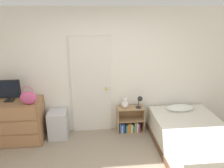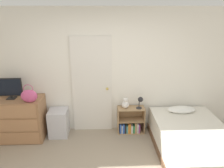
# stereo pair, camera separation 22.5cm
# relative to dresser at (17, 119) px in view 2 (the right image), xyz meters

# --- Properties ---
(wall_back) EXTENTS (10.00, 0.06, 2.55)m
(wall_back) POSITION_rel_dresser_xyz_m (1.69, 0.33, 0.85)
(wall_back) COLOR white
(wall_back) RESTS_ON ground_plane
(door_closed) EXTENTS (0.81, 0.09, 2.01)m
(door_closed) POSITION_rel_dresser_xyz_m (1.50, 0.27, 0.58)
(door_closed) COLOR silver
(door_closed) RESTS_ON ground_plane
(dresser) EXTENTS (1.06, 0.56, 0.86)m
(dresser) POSITION_rel_dresser_xyz_m (0.00, 0.00, 0.00)
(dresser) COLOR #996B47
(dresser) RESTS_ON ground_plane
(tv) EXTENTS (0.46, 0.16, 0.41)m
(tv) POSITION_rel_dresser_xyz_m (-0.05, 0.03, 0.64)
(tv) COLOR black
(tv) RESTS_ON dresser
(handbag) EXTENTS (0.30, 0.14, 0.35)m
(handbag) POSITION_rel_dresser_xyz_m (0.36, -0.17, 0.56)
(handbag) COLOR #C64C7F
(handbag) RESTS_ON dresser
(storage_bin) EXTENTS (0.38, 0.39, 0.56)m
(storage_bin) POSITION_rel_dresser_xyz_m (0.80, 0.08, -0.15)
(storage_bin) COLOR silver
(storage_bin) RESTS_ON ground_plane
(bookshelf) EXTENTS (0.56, 0.27, 0.56)m
(bookshelf) POSITION_rel_dresser_xyz_m (2.29, 0.14, -0.23)
(bookshelf) COLOR tan
(bookshelf) RESTS_ON ground_plane
(teddy_bear) EXTENTS (0.15, 0.15, 0.23)m
(teddy_bear) POSITION_rel_dresser_xyz_m (2.18, 0.14, 0.23)
(teddy_bear) COLOR silver
(teddy_bear) RESTS_ON bookshelf
(desk_lamp) EXTENTS (0.13, 0.13, 0.26)m
(desk_lamp) POSITION_rel_dresser_xyz_m (2.48, 0.10, 0.31)
(desk_lamp) COLOR #262628
(desk_lamp) RESTS_ON bookshelf
(bed) EXTENTS (1.25, 1.93, 0.62)m
(bed) POSITION_rel_dresser_xyz_m (3.31, -0.68, -0.17)
(bed) COLOR brown
(bed) RESTS_ON ground_plane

